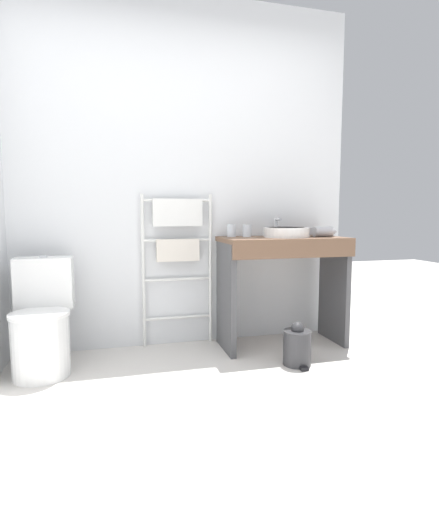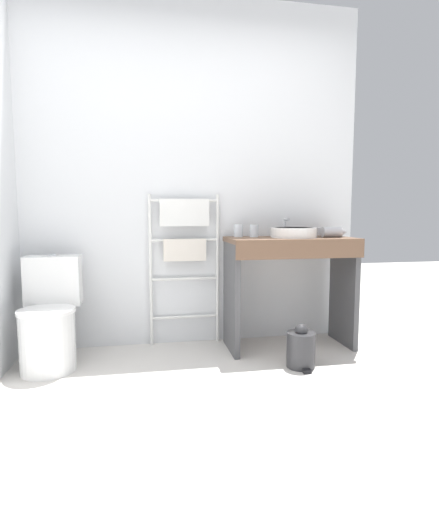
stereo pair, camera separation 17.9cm
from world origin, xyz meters
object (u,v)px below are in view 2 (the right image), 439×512
(toilet, at_px, (50,320))
(sink_basin, at_px, (294,232))
(hair_dryer, at_px, (332,232))
(trash_bin, at_px, (301,348))
(cup_near_wall, at_px, (238,231))
(towel_radiator, at_px, (185,240))
(cup_near_edge, at_px, (254,231))

(toilet, distance_m, sink_basin, 1.81)
(hair_dryer, xyz_separation_m, trash_bin, (-0.39, -0.39, -0.75))
(sink_basin, bearing_deg, cup_near_wall, 157.80)
(hair_dryer, bearing_deg, toilet, -177.80)
(cup_near_wall, distance_m, trash_bin, 0.99)
(towel_radiator, xyz_separation_m, hair_dryer, (1.09, -0.23, 0.06))
(towel_radiator, bearing_deg, cup_near_wall, -8.97)
(hair_dryer, distance_m, trash_bin, 0.93)
(sink_basin, height_order, trash_bin, sink_basin)
(sink_basin, height_order, cup_near_wall, cup_near_wall)
(cup_near_wall, xyz_separation_m, cup_near_edge, (0.11, -0.03, -0.00))
(toilet, relative_size, sink_basin, 2.15)
(towel_radiator, bearing_deg, sink_basin, -15.63)
(toilet, height_order, hair_dryer, hair_dryer)
(cup_near_edge, relative_size, trash_bin, 0.32)
(cup_near_wall, relative_size, trash_bin, 0.33)
(towel_radiator, bearing_deg, hair_dryer, -11.97)
(sink_basin, bearing_deg, cup_near_edge, 154.87)
(cup_near_wall, height_order, trash_bin, cup_near_wall)
(toilet, height_order, cup_near_wall, cup_near_wall)
(cup_near_wall, bearing_deg, cup_near_edge, -14.84)
(sink_basin, distance_m, trash_bin, 0.85)
(cup_near_edge, relative_size, hair_dryer, 0.48)
(toilet, height_order, cup_near_edge, cup_near_edge)
(cup_near_wall, bearing_deg, trash_bin, -61.65)
(sink_basin, height_order, cup_near_edge, cup_near_edge)
(trash_bin, bearing_deg, toilet, 169.28)
(sink_basin, height_order, hair_dryer, hair_dryer)
(toilet, height_order, towel_radiator, towel_radiator)
(toilet, relative_size, hair_dryer, 3.72)
(cup_near_wall, bearing_deg, towel_radiator, 171.03)
(toilet, bearing_deg, trash_bin, -10.72)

